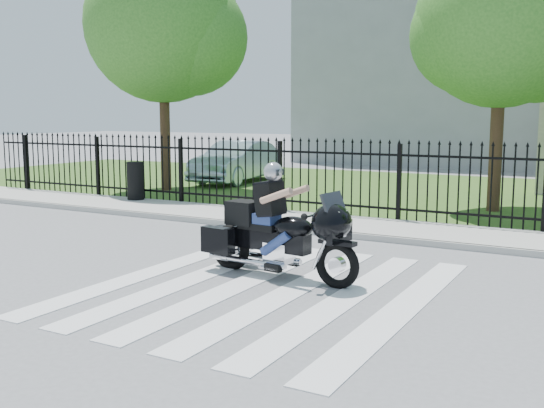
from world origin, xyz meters
The scene contains 12 objects.
ground centered at (0.00, 0.00, 0.00)m, with size 120.00×120.00×0.00m, color slate.
crosswalk centered at (0.00, 0.00, 0.01)m, with size 5.00×5.50×0.01m, color silver, non-canonical shape.
sidewalk centered at (0.00, 5.00, 0.06)m, with size 40.00×2.00×0.12m, color #ADAAA3.
curb centered at (0.00, 4.00, 0.06)m, with size 40.00×0.12×0.12m, color #ADAAA3.
grass_strip centered at (0.00, 12.00, 0.01)m, with size 40.00×12.00×0.02m, color #30521C.
iron_fence centered at (0.00, 6.00, 0.90)m, with size 26.00×0.04×1.80m.
tree_left centered at (-8.50, 8.50, 5.17)m, with size 4.80×4.80×7.58m.
tree_mid centered at (1.50, 9.00, 4.67)m, with size 4.20×4.20×6.78m.
building_tall centered at (-3.00, 26.00, 6.00)m, with size 15.00×10.00×12.00m, color #93969B.
motorcycle_rider centered at (-0.18, 0.68, 0.73)m, with size 2.68×1.05×1.78m.
parked_car centered at (-7.76, 11.57, 0.75)m, with size 1.55×4.44×1.46m, color #A5C0D0.
litter_bin centered at (-7.33, 5.70, 0.64)m, with size 0.46×0.46×1.03m, color black.
Camera 1 is at (4.35, -7.58, 2.46)m, focal length 42.00 mm.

